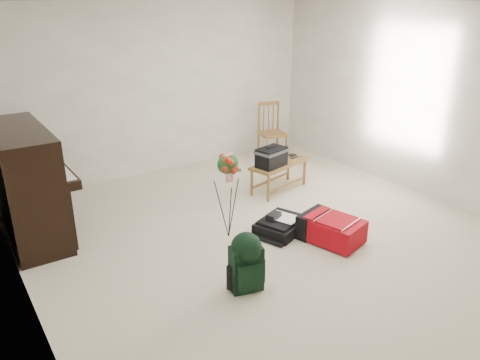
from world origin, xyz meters
TOP-DOWN VIEW (x-y plane):
  - floor at (0.00, 0.00)m, footprint 5.00×5.50m
  - ceiling at (0.00, 0.00)m, footprint 5.00×5.50m
  - wall_back at (0.00, 2.75)m, footprint 5.00×0.04m
  - wall_left at (-2.50, 0.00)m, footprint 0.04×5.50m
  - wall_right at (2.50, 0.00)m, footprint 0.04×5.50m
  - piano at (-2.19, 1.60)m, footprint 0.71×1.50m
  - bench at (0.81, 1.07)m, footprint 0.97×0.57m
  - dining_chair at (1.69, 2.24)m, footprint 0.49×0.49m
  - red_suitcase at (0.50, -0.36)m, footprint 0.60×0.76m
  - black_duffel at (0.19, 0.08)m, footprint 0.68×0.62m
  - green_backpack at (-0.80, -0.64)m, footprint 0.33×0.30m
  - flower_stand at (-0.38, 0.31)m, footprint 0.37×0.37m

SIDE VIEW (x-z plane):
  - floor at x=0.00m, z-range -0.01..0.01m
  - black_duffel at x=0.19m, z-range -0.03..0.20m
  - red_suitcase at x=0.50m, z-range 0.01..0.29m
  - green_backpack at x=-0.80m, z-range 0.03..0.61m
  - dining_chair at x=1.69m, z-range -0.01..0.92m
  - bench at x=0.81m, z-range 0.14..0.84m
  - flower_stand at x=-0.38m, z-range -0.01..1.00m
  - piano at x=-2.19m, z-range -0.03..1.22m
  - wall_back at x=0.00m, z-range 0.00..2.50m
  - wall_left at x=-2.50m, z-range 0.00..2.50m
  - wall_right at x=2.50m, z-range 0.00..2.50m
  - ceiling at x=0.00m, z-range 2.50..2.50m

